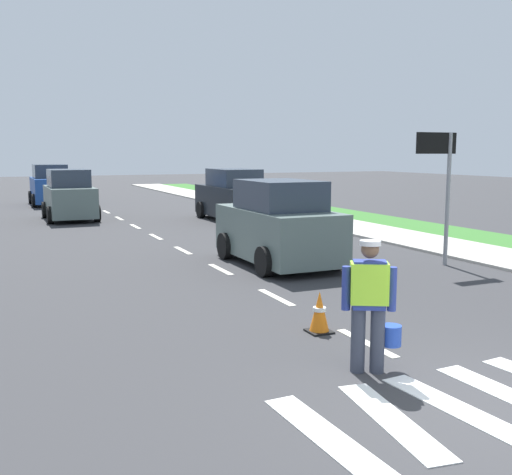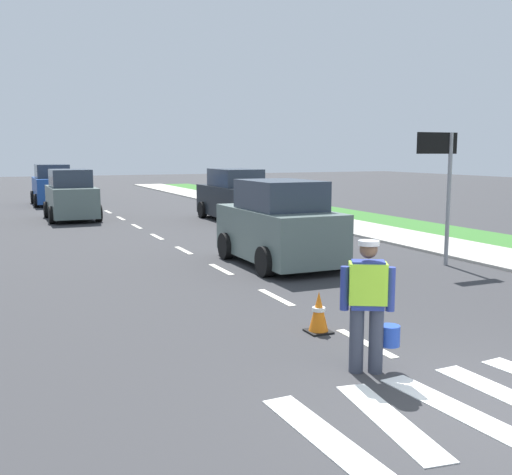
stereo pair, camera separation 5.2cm
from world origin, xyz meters
The scene contains 12 objects.
ground_plane centered at (0.00, 21.00, 0.00)m, with size 96.00×96.00×0.00m, color #333335.
sidewalk_right centered at (7.20, 10.00, 0.00)m, with size 2.40×72.00×0.14m, color #B2ADA3.
grass_verge_right centered at (9.60, 10.00, 0.00)m, with size 2.40×72.00×0.06m, color #38722D.
crosswalk_stripes centered at (0.00, 0.48, 0.01)m, with size 4.47×1.93×0.01m.
lane_center_line centered at (0.00, 25.20, 0.00)m, with size 0.14×46.40×0.01m.
road_worker centered at (-0.62, 1.74, 0.93)m, with size 0.74×0.47×1.67m.
lane_direction_sign centered at (4.99, 7.04, 2.41)m, with size 1.16×0.11×3.20m.
traffic_cone_near centered at (-0.36, 3.44, 0.32)m, with size 0.36×0.36×0.64m.
car_oncoming_second centered at (-1.91, 21.10, 0.95)m, with size 1.99×3.82×2.05m.
car_outgoing_ahead centered at (1.53, 8.75, 0.96)m, with size 2.05×3.92×2.07m.
car_parked_far centered at (4.12, 18.21, 0.97)m, with size 2.03×4.37×2.08m.
car_oncoming_third centered at (-1.95, 28.81, 0.98)m, with size 2.07×4.10×2.11m.
Camera 1 is at (-4.85, -4.29, 2.73)m, focal length 42.05 mm.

